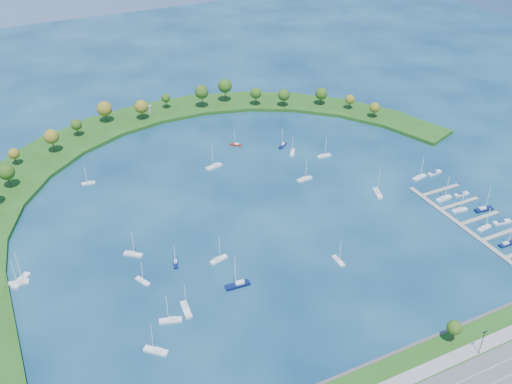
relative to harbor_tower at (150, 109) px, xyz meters
name	(u,v)px	position (x,y,z in m)	size (l,w,h in m)	color
ground	(251,207)	(12.63, -117.27, -4.44)	(700.00, 700.00, 0.00)	#082645
breakwater	(126,179)	(-33.70, -68.55, -3.45)	(286.74, 247.64, 2.00)	#1E4913
breakwater_trees	(162,117)	(-0.73, -27.39, 6.31)	(233.46, 87.97, 15.23)	#382314
harbor_tower	(150,109)	(0.00, 0.00, 0.00)	(2.60, 2.60, 4.77)	gray
dock_system	(483,228)	(97.93, -178.27, -4.09)	(24.28, 82.00, 1.60)	gray
moored_boat_0	(214,166)	(11.06, -75.70, -3.50)	(9.35, 4.30, 13.26)	white
moored_boat_1	(21,280)	(-91.49, -125.10, -3.47)	(8.27, 8.94, 14.00)	white
moored_boat_2	(304,179)	(47.22, -107.35, -3.54)	(8.31, 2.84, 12.02)	white
moored_boat_3	(283,145)	(54.44, -70.64, -3.57)	(6.91, 6.20, 10.69)	#0A1442
moored_boat_4	(88,182)	(-51.63, -63.15, -3.59)	(6.79, 2.98, 9.65)	white
moored_boat_5	(236,144)	(31.44, -58.18, -3.60)	(5.97, 5.54, 9.36)	maroon
moored_boat_6	(19,282)	(-92.30, -125.73, -3.55)	(8.04, 3.65, 11.41)	white
moored_boat_7	(378,193)	(72.60, -134.44, -3.50)	(5.34, 9.19, 13.04)	white
moored_boat_8	(142,280)	(-48.51, -146.10, -3.58)	(4.70, 7.10, 10.19)	white
moored_boat_9	(293,152)	(55.53, -80.08, -3.56)	(6.12, 7.54, 11.28)	white
moored_boat_10	(324,155)	(68.96, -91.01, -3.56)	(7.80, 2.70, 11.26)	white
moored_boat_11	(219,259)	(-16.52, -147.04, -3.55)	(8.16, 3.99, 11.56)	white
moored_boat_12	(171,320)	(-45.48, -171.26, -3.53)	(8.49, 4.64, 12.03)	white
moored_boat_13	(176,262)	(-33.14, -141.34, -3.59)	(3.72, 6.82, 9.66)	#0A1442
moored_boat_14	(156,350)	(-54.66, -182.72, -3.52)	(7.91, 7.60, 12.60)	white
moored_boat_15	(238,284)	(-15.88, -164.73, -3.45)	(10.04, 3.41, 14.53)	#0A1442
moored_boat_16	(186,309)	(-38.60, -168.45, -3.50)	(3.35, 9.10, 13.08)	white
moored_boat_17	(338,260)	(27.47, -169.28, -3.57)	(2.17, 7.34, 10.74)	white
moored_boat_18	(133,254)	(-47.23, -128.19, -3.54)	(7.63, 6.83, 11.80)	white
docked_boat_2	(507,243)	(98.16, -191.48, -3.56)	(7.75, 2.40, 11.30)	#0A1442
docked_boat_4	(484,227)	(98.16, -178.55, -3.57)	(7.58, 2.91, 10.87)	white
docked_boat_5	(502,222)	(108.60, -178.75, -3.80)	(8.88, 3.84, 1.75)	white
docked_boat_6	(460,210)	(98.16, -162.94, -3.56)	(7.85, 3.15, 11.22)	white
docked_boat_7	(484,209)	(108.63, -167.46, -3.50)	(9.22, 3.51, 13.23)	#0A1442
docked_boat_8	(444,198)	(98.14, -152.23, -3.52)	(8.73, 2.96, 12.63)	white
docked_boat_9	(461,194)	(108.62, -152.81, -3.88)	(7.68, 2.71, 1.54)	white
docked_boat_10	(419,177)	(100.55, -131.51, -3.53)	(8.52, 3.59, 12.13)	white
docked_boat_11	(435,173)	(110.51, -131.39, -3.84)	(8.17, 2.93, 1.63)	white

